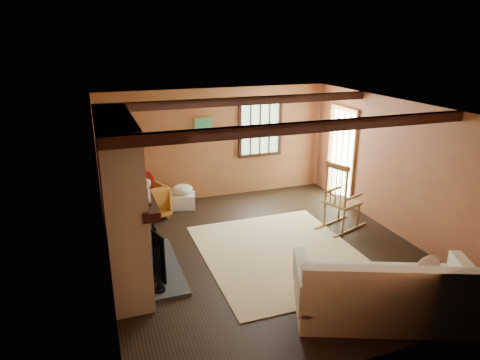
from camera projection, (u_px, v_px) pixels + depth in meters
name	position (u px, v px, depth m)	size (l,w,h in m)	color
ground	(265.00, 250.00, 7.20)	(5.50, 5.50, 0.00)	black
room_envelope	(273.00, 151.00, 6.97)	(5.02, 5.52, 2.44)	brown
fireplace	(123.00, 206.00, 6.14)	(1.02, 2.30, 2.40)	#AD6643
rug	(281.00, 253.00, 7.08)	(2.50, 3.00, 0.01)	#D1B98B
rocking_chair	(341.00, 201.00, 7.86)	(1.04, 0.78, 1.29)	tan
sofa	(386.00, 295.00, 5.39)	(2.45, 1.76, 0.91)	white
firewood_pile	(134.00, 204.00, 8.89)	(0.60, 0.11, 0.22)	brown
laundry_basket	(183.00, 201.00, 8.93)	(0.50, 0.38, 0.30)	white
basket_pillow	(182.00, 189.00, 8.85)	(0.43, 0.34, 0.22)	white
armchair	(146.00, 202.00, 8.37)	(0.72, 0.74, 0.67)	#BF6026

